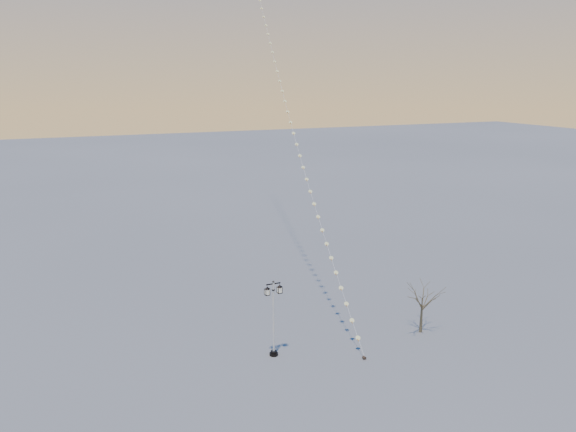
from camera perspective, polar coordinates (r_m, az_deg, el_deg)
ground at (r=34.76m, az=6.06°, el=-14.71°), size 300.00×300.00×0.00m
street_lamp at (r=34.73m, az=-1.45°, el=-9.80°), size 1.22×0.53×4.79m
bare_tree at (r=38.88m, az=13.24°, el=-7.93°), size 2.10×2.10×3.48m
kite_train at (r=51.91m, az=0.12°, el=11.89°), size 8.59×41.86×30.02m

